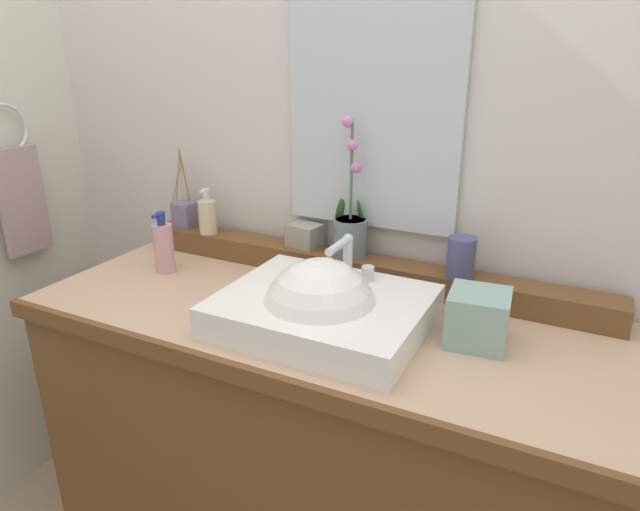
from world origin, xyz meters
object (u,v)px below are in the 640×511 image
object	(u,v)px
trinket_box	(305,235)
lotion_bottle	(164,247)
soap_dispenser	(207,216)
tumbler_cup	(461,257)
hand_towel	(22,201)
potted_plant	(350,227)
tissue_box	(478,318)
sink_basin	(321,313)
reed_diffuser	(185,213)

from	to	relation	value
trinket_box	lotion_bottle	world-z (taller)	lotion_bottle
soap_dispenser	tumbler_cup	distance (m)	0.80
hand_towel	potted_plant	bearing A→B (deg)	12.23
tissue_box	sink_basin	bearing A→B (deg)	-164.25
potted_plant	lotion_bottle	xyz separation A→B (m)	(-0.50, -0.20, -0.08)
sink_basin	soap_dispenser	bearing A→B (deg)	152.04
potted_plant	tumbler_cup	xyz separation A→B (m)	(0.32, -0.02, -0.03)
sink_basin	potted_plant	size ratio (longest dim) A/B	1.23
tissue_box	trinket_box	bearing A→B (deg)	158.02
hand_towel	lotion_bottle	bearing A→B (deg)	3.02
tumbler_cup	hand_towel	world-z (taller)	hand_towel
tumbler_cup	tissue_box	xyz separation A→B (m)	(0.09, -0.19, -0.06)
tumbler_cup	hand_towel	xyz separation A→B (m)	(-1.38, -0.21, 0.03)
lotion_bottle	soap_dispenser	bearing A→B (deg)	82.28
soap_dispenser	potted_plant	bearing A→B (deg)	2.52
potted_plant	trinket_box	world-z (taller)	potted_plant
lotion_bottle	trinket_box	bearing A→B (deg)	30.75
reed_diffuser	lotion_bottle	distance (m)	0.22
sink_basin	potted_plant	world-z (taller)	potted_plant
reed_diffuser	hand_towel	distance (m)	0.53
soap_dispenser	tumbler_cup	size ratio (longest dim) A/B	1.34
soap_dispenser	tissue_box	world-z (taller)	soap_dispenser
soap_dispenser	reed_diffuser	bearing A→B (deg)	167.42
soap_dispenser	trinket_box	xyz separation A→B (m)	(0.33, 0.03, -0.02)
tumbler_cup	lotion_bottle	distance (m)	0.84
potted_plant	tissue_box	world-z (taller)	potted_plant
soap_dispenser	hand_towel	size ratio (longest dim) A/B	0.41
reed_diffuser	tissue_box	bearing A→B (deg)	-12.35
soap_dispenser	tissue_box	distance (m)	0.91
potted_plant	hand_towel	world-z (taller)	potted_plant
soap_dispenser	tumbler_cup	xyz separation A→B (m)	(0.80, 0.00, -0.00)
sink_basin	tumbler_cup	world-z (taller)	sink_basin
lotion_bottle	reed_diffuser	bearing A→B (deg)	112.84
tumbler_cup	reed_diffuser	xyz separation A→B (m)	(-0.91, 0.02, -0.01)
hand_towel	sink_basin	bearing A→B (deg)	-4.11
tumbler_cup	trinket_box	bearing A→B (deg)	176.25
potted_plant	tissue_box	xyz separation A→B (m)	(0.41, -0.21, -0.09)
lotion_bottle	hand_towel	bearing A→B (deg)	-176.98
sink_basin	trinket_box	world-z (taller)	sink_basin
sink_basin	soap_dispenser	size ratio (longest dim) A/B	3.32
lotion_bottle	hand_towel	distance (m)	0.56
sink_basin	soap_dispenser	world-z (taller)	soap_dispenser
sink_basin	soap_dispenser	distance (m)	0.62
tumbler_cup	trinket_box	distance (m)	0.47
sink_basin	trinket_box	size ratio (longest dim) A/B	5.17
soap_dispenser	hand_towel	world-z (taller)	hand_towel
soap_dispenser	hand_towel	distance (m)	0.62
lotion_bottle	tissue_box	xyz separation A→B (m)	(0.91, -0.01, -0.02)
sink_basin	hand_towel	bearing A→B (deg)	175.89
lotion_bottle	hand_towel	world-z (taller)	hand_towel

